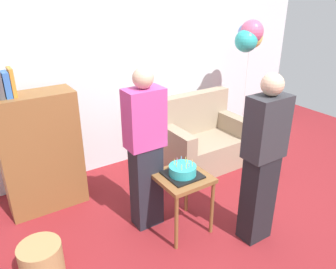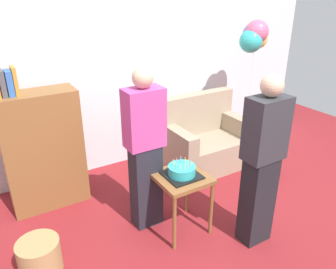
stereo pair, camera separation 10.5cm
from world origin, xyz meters
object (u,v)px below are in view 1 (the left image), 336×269
at_px(couch, 202,141).
at_px(balloon_bunch, 250,36).
at_px(side_table, 182,184).
at_px(person_blowing_candles, 145,151).
at_px(wicker_basket, 41,260).
at_px(handbag, 268,167).
at_px(bookshelf, 41,152).
at_px(person_holding_cake, 262,161).
at_px(birthday_cake, 183,171).

distance_m(couch, balloon_bunch, 1.52).
relative_size(side_table, person_blowing_candles, 0.38).
distance_m(wicker_basket, handbag, 2.90).
distance_m(couch, person_blowing_candles, 1.52).
relative_size(side_table, handbag, 2.20).
distance_m(bookshelf, person_blowing_candles, 1.18).
relative_size(couch, person_blowing_candles, 0.67).
xyz_separation_m(bookshelf, handbag, (2.59, -0.90, -0.57)).
bearing_deg(handbag, wicker_basket, -178.21).
xyz_separation_m(side_table, wicker_basket, (-1.33, 0.16, -0.37)).
bearing_deg(couch, person_holding_cake, -108.61).
bearing_deg(person_blowing_candles, person_holding_cake, -45.55).
distance_m(side_table, person_holding_cake, 0.78).
height_order(side_table, handbag, side_table).
xyz_separation_m(handbag, balloon_bunch, (0.18, 0.72, 1.57)).
relative_size(birthday_cake, person_holding_cake, 0.20).
relative_size(bookshelf, birthday_cake, 4.91).
height_order(side_table, person_holding_cake, person_holding_cake).
xyz_separation_m(bookshelf, side_table, (1.02, -1.15, -0.14)).
bearing_deg(handbag, person_holding_cake, -144.81).
bearing_deg(bookshelf, person_blowing_candles, -48.65).
bearing_deg(handbag, couch, 128.05).
relative_size(handbag, balloon_bunch, 0.15).
distance_m(person_blowing_candles, wicker_basket, 1.29).
height_order(couch, handbag, couch).
height_order(birthday_cake, handbag, birthday_cake).
xyz_separation_m(couch, balloon_bunch, (0.74, 0.01, 1.33)).
xyz_separation_m(couch, wicker_basket, (-2.35, -0.80, -0.19)).
relative_size(couch, person_holding_cake, 0.67).
bearing_deg(bookshelf, side_table, -48.54).
xyz_separation_m(birthday_cake, balloon_bunch, (1.75, 0.97, 1.00)).
xyz_separation_m(couch, person_holding_cake, (-0.49, -1.44, 0.49)).
height_order(couch, bookshelf, bookshelf).
bearing_deg(handbag, balloon_bunch, 75.99).
bearing_deg(balloon_bunch, person_holding_cake, -130.02).
xyz_separation_m(birthday_cake, person_holding_cake, (0.53, -0.48, 0.17)).
relative_size(bookshelf, wicker_basket, 4.36).
distance_m(couch, birthday_cake, 1.44).
height_order(couch, wicker_basket, couch).
height_order(handbag, balloon_bunch, balloon_bunch).
relative_size(couch, bookshelf, 0.70).
xyz_separation_m(person_blowing_candles, wicker_basket, (-1.09, -0.11, -0.68)).
bearing_deg(person_holding_cake, side_table, -51.85).
bearing_deg(person_blowing_candles, balloon_bunch, 18.25).
relative_size(bookshelf, person_holding_cake, 0.96).
distance_m(person_blowing_candles, person_holding_cake, 1.08).
height_order(couch, birthday_cake, couch).
height_order(bookshelf, side_table, bookshelf).
xyz_separation_m(side_table, handbag, (1.57, 0.25, -0.42)).
distance_m(handbag, balloon_bunch, 1.73).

